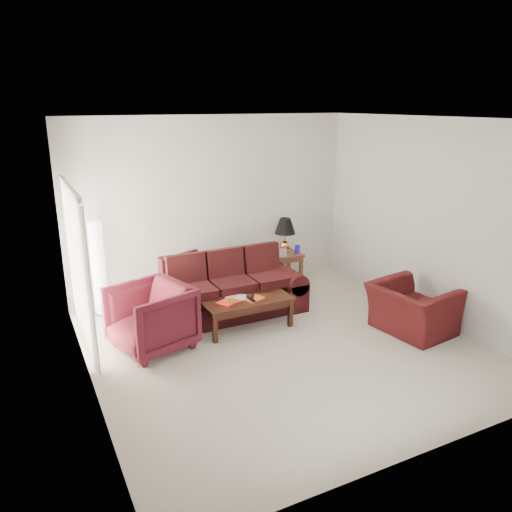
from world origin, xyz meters
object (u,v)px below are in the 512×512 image
at_px(armchair_left, 151,318).
at_px(armchair_right, 412,309).
at_px(sofa, 230,286).
at_px(coffee_table, 246,313).
at_px(floor_lamp, 99,268).
at_px(end_table, 284,269).

relative_size(armchair_left, armchair_right, 0.90).
bearing_deg(sofa, armchair_left, -152.75).
bearing_deg(armchair_right, coffee_table, 52.50).
bearing_deg(floor_lamp, armchair_left, -74.49).
distance_m(sofa, coffee_table, 0.58).
bearing_deg(armchair_left, sofa, 95.84).
relative_size(end_table, armchair_left, 0.61).
bearing_deg(sofa, floor_lamp, 158.75).
height_order(armchair_left, coffee_table, armchair_left).
bearing_deg(armchair_right, armchair_left, 64.03).
height_order(end_table, coffee_table, end_table).
distance_m(floor_lamp, armchair_left, 1.55).
bearing_deg(armchair_left, end_table, 99.97).
bearing_deg(floor_lamp, end_table, -1.66).
bearing_deg(floor_lamp, armchair_right, -33.89).
bearing_deg(armchair_right, floor_lamp, 48.43).
distance_m(sofa, floor_lamp, 2.04).
xyz_separation_m(sofa, floor_lamp, (-1.81, 0.90, 0.28)).
xyz_separation_m(sofa, armchair_right, (2.10, -1.72, -0.12)).
bearing_deg(sofa, end_table, 35.22).
height_order(floor_lamp, coffee_table, floor_lamp).
distance_m(end_table, armchair_left, 3.13).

